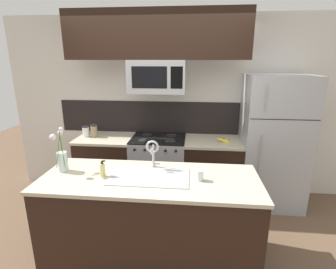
{
  "coord_description": "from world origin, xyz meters",
  "views": [
    {
      "loc": [
        0.49,
        -2.62,
        2.0
      ],
      "look_at": [
        0.2,
        0.27,
        1.16
      ],
      "focal_mm": 28.0,
      "sensor_mm": 36.0,
      "label": 1
    }
  ],
  "objects_px": {
    "storage_jar_tall": "(86,131)",
    "drinking_glass": "(200,175)",
    "refrigerator": "(273,142)",
    "sink_faucet": "(153,150)",
    "stove_range": "(159,168)",
    "dish_soap_bottle": "(103,170)",
    "flower_vase": "(62,159)",
    "banana_bunch": "(224,140)",
    "microwave": "(157,76)",
    "storage_jar_medium": "(94,131)"
  },
  "relations": [
    {
      "from": "storage_jar_tall",
      "to": "drinking_glass",
      "type": "relative_size",
      "value": 1.53
    },
    {
      "from": "refrigerator",
      "to": "drinking_glass",
      "type": "distance_m",
      "value": 1.65
    },
    {
      "from": "sink_faucet",
      "to": "drinking_glass",
      "type": "height_order",
      "value": "sink_faucet"
    },
    {
      "from": "stove_range",
      "to": "storage_jar_tall",
      "type": "height_order",
      "value": "storage_jar_tall"
    },
    {
      "from": "refrigerator",
      "to": "dish_soap_bottle",
      "type": "bearing_deg",
      "value": -146.23
    },
    {
      "from": "storage_jar_tall",
      "to": "drinking_glass",
      "type": "bearing_deg",
      "value": -38.24
    },
    {
      "from": "storage_jar_tall",
      "to": "dish_soap_bottle",
      "type": "bearing_deg",
      "value": -61.49
    },
    {
      "from": "flower_vase",
      "to": "sink_faucet",
      "type": "bearing_deg",
      "value": 10.45
    },
    {
      "from": "sink_faucet",
      "to": "stove_range",
      "type": "bearing_deg",
      "value": 94.76
    },
    {
      "from": "banana_bunch",
      "to": "drinking_glass",
      "type": "xyz_separation_m",
      "value": [
        -0.35,
        -1.21,
        0.03
      ]
    },
    {
      "from": "sink_faucet",
      "to": "refrigerator",
      "type": "bearing_deg",
      "value": 35.31
    },
    {
      "from": "storage_jar_tall",
      "to": "flower_vase",
      "type": "distance_m",
      "value": 1.23
    },
    {
      "from": "microwave",
      "to": "sink_faucet",
      "type": "distance_m",
      "value": 1.22
    },
    {
      "from": "stove_range",
      "to": "storage_jar_tall",
      "type": "bearing_deg",
      "value": 179.72
    },
    {
      "from": "microwave",
      "to": "drinking_glass",
      "type": "height_order",
      "value": "microwave"
    },
    {
      "from": "refrigerator",
      "to": "sink_faucet",
      "type": "height_order",
      "value": "refrigerator"
    },
    {
      "from": "storage_jar_tall",
      "to": "banana_bunch",
      "type": "relative_size",
      "value": 0.81
    },
    {
      "from": "microwave",
      "to": "dish_soap_bottle",
      "type": "height_order",
      "value": "microwave"
    },
    {
      "from": "refrigerator",
      "to": "storage_jar_tall",
      "type": "bearing_deg",
      "value": -179.68
    },
    {
      "from": "dish_soap_bottle",
      "to": "drinking_glass",
      "type": "distance_m",
      "value": 0.93
    },
    {
      "from": "refrigerator",
      "to": "storage_jar_medium",
      "type": "relative_size",
      "value": 10.11
    },
    {
      "from": "banana_bunch",
      "to": "sink_faucet",
      "type": "xyz_separation_m",
      "value": [
        -0.82,
        -0.98,
        0.18
      ]
    },
    {
      "from": "stove_range",
      "to": "microwave",
      "type": "xyz_separation_m",
      "value": [
        0.0,
        -0.02,
        1.31
      ]
    },
    {
      "from": "banana_bunch",
      "to": "microwave",
      "type": "bearing_deg",
      "value": 177.54
    },
    {
      "from": "stove_range",
      "to": "microwave",
      "type": "height_order",
      "value": "microwave"
    },
    {
      "from": "dish_soap_bottle",
      "to": "flower_vase",
      "type": "distance_m",
      "value": 0.45
    },
    {
      "from": "drinking_glass",
      "to": "storage_jar_medium",
      "type": "bearing_deg",
      "value": 139.41
    },
    {
      "from": "stove_range",
      "to": "sink_faucet",
      "type": "relative_size",
      "value": 3.04
    },
    {
      "from": "flower_vase",
      "to": "storage_jar_medium",
      "type": "bearing_deg",
      "value": 96.51
    },
    {
      "from": "refrigerator",
      "to": "drinking_glass",
      "type": "bearing_deg",
      "value": -128.15
    },
    {
      "from": "stove_range",
      "to": "storage_jar_tall",
      "type": "distance_m",
      "value": 1.18
    },
    {
      "from": "refrigerator",
      "to": "storage_jar_tall",
      "type": "height_order",
      "value": "refrigerator"
    },
    {
      "from": "banana_bunch",
      "to": "dish_soap_bottle",
      "type": "height_order",
      "value": "dish_soap_bottle"
    },
    {
      "from": "drinking_glass",
      "to": "stove_range",
      "type": "bearing_deg",
      "value": 113.82
    },
    {
      "from": "microwave",
      "to": "storage_jar_medium",
      "type": "relative_size",
      "value": 4.17
    },
    {
      "from": "microwave",
      "to": "refrigerator",
      "type": "height_order",
      "value": "microwave"
    },
    {
      "from": "microwave",
      "to": "banana_bunch",
      "type": "height_order",
      "value": "microwave"
    },
    {
      "from": "stove_range",
      "to": "refrigerator",
      "type": "xyz_separation_m",
      "value": [
        1.58,
        0.02,
        0.44
      ]
    },
    {
      "from": "refrigerator",
      "to": "banana_bunch",
      "type": "height_order",
      "value": "refrigerator"
    },
    {
      "from": "microwave",
      "to": "drinking_glass",
      "type": "xyz_separation_m",
      "value": [
        0.56,
        -1.25,
        -0.81
      ]
    },
    {
      "from": "stove_range",
      "to": "drinking_glass",
      "type": "relative_size",
      "value": 9.16
    },
    {
      "from": "storage_jar_medium",
      "to": "banana_bunch",
      "type": "relative_size",
      "value": 0.93
    },
    {
      "from": "microwave",
      "to": "sink_faucet",
      "type": "height_order",
      "value": "microwave"
    },
    {
      "from": "sink_faucet",
      "to": "drinking_glass",
      "type": "xyz_separation_m",
      "value": [
        0.48,
        -0.24,
        -0.15
      ]
    },
    {
      "from": "sink_faucet",
      "to": "dish_soap_bottle",
      "type": "xyz_separation_m",
      "value": [
        -0.45,
        -0.24,
        -0.13
      ]
    },
    {
      "from": "storage_jar_medium",
      "to": "drinking_glass",
      "type": "height_order",
      "value": "storage_jar_medium"
    },
    {
      "from": "banana_bunch",
      "to": "sink_faucet",
      "type": "distance_m",
      "value": 1.29
    },
    {
      "from": "stove_range",
      "to": "dish_soap_bottle",
      "type": "relative_size",
      "value": 5.64
    },
    {
      "from": "storage_jar_medium",
      "to": "flower_vase",
      "type": "relative_size",
      "value": 0.38
    },
    {
      "from": "dish_soap_bottle",
      "to": "drinking_glass",
      "type": "xyz_separation_m",
      "value": [
        0.93,
        0.0,
        -0.02
      ]
    }
  ]
}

